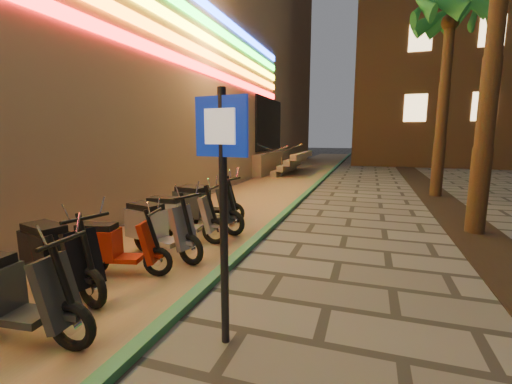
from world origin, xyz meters
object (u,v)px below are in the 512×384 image
(scooter_11, at_px, (201,206))
(scooter_12, at_px, (204,201))
(scooter_8, at_px, (112,246))
(pedestrian_sign, at_px, (223,184))
(scooter_6, at_px, (3,294))
(scooter_10, at_px, (177,217))
(scooter_9, at_px, (156,227))
(scooter_7, at_px, (56,256))

(scooter_11, distance_m, scooter_12, 0.87)
(scooter_8, bearing_deg, scooter_12, 80.08)
(pedestrian_sign, bearing_deg, scooter_6, -153.24)
(scooter_8, relative_size, scooter_10, 0.89)
(scooter_8, xyz_separation_m, scooter_9, (0.15, 0.95, 0.07))
(pedestrian_sign, relative_size, scooter_9, 1.50)
(scooter_10, xyz_separation_m, scooter_12, (-0.25, 1.74, -0.01))
(scooter_9, distance_m, scooter_11, 1.80)
(scooter_11, bearing_deg, scooter_8, -81.67)
(scooter_11, relative_size, scooter_12, 1.09)
(scooter_6, distance_m, scooter_8, 1.82)
(scooter_6, relative_size, scooter_7, 1.00)
(pedestrian_sign, bearing_deg, scooter_8, 164.39)
(pedestrian_sign, distance_m, scooter_6, 2.62)
(scooter_10, relative_size, scooter_11, 0.93)
(scooter_7, bearing_deg, scooter_8, 83.23)
(scooter_6, bearing_deg, scooter_12, 87.96)
(scooter_8, bearing_deg, scooter_10, 75.21)
(scooter_10, bearing_deg, scooter_7, -103.92)
(pedestrian_sign, relative_size, scooter_6, 1.51)
(pedestrian_sign, bearing_deg, scooter_7, -178.24)
(scooter_6, bearing_deg, scooter_10, 85.84)
(scooter_6, xyz_separation_m, scooter_8, (-0.16, 1.81, -0.06))
(pedestrian_sign, relative_size, scooter_10, 1.53)
(scooter_7, distance_m, scooter_9, 1.76)
(pedestrian_sign, height_order, scooter_6, pedestrian_sign)
(scooter_7, xyz_separation_m, scooter_11, (0.42, 3.50, 0.03))
(scooter_11, bearing_deg, scooter_7, -85.93)
(scooter_6, height_order, scooter_10, scooter_6)
(scooter_6, relative_size, scooter_11, 0.94)
(scooter_9, bearing_deg, scooter_6, -75.47)
(scooter_7, xyz_separation_m, scooter_10, (0.35, 2.57, -0.01))
(scooter_9, bearing_deg, scooter_10, 110.79)
(scooter_12, bearing_deg, pedestrian_sign, -63.96)
(scooter_9, distance_m, scooter_12, 2.63)
(scooter_7, bearing_deg, scooter_10, 96.89)
(scooter_9, bearing_deg, scooter_11, 105.23)
(scooter_7, distance_m, scooter_12, 4.31)
(scooter_8, height_order, scooter_11, scooter_11)
(scooter_8, xyz_separation_m, scooter_11, (0.13, 2.75, 0.10))
(scooter_8, distance_m, scooter_9, 0.97)
(scooter_9, xyz_separation_m, scooter_12, (-0.35, 2.60, -0.02))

